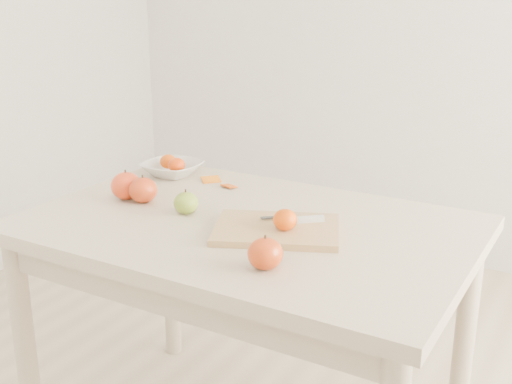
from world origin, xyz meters
The scene contains 13 objects.
table centered at (0.00, 0.00, 0.65)m, with size 1.20×0.80×0.75m.
cutting_board centered at (0.11, -0.04, 0.76)m, with size 0.32×0.23×0.02m, color tan.
board_tangerine centered at (0.14, -0.05, 0.80)m, with size 0.06×0.06×0.05m, color #E14307.
fruit_bowl centered at (-0.45, 0.26, 0.77)m, with size 0.19×0.19×0.05m, color silver.
bowl_tangerine_near centered at (-0.47, 0.27, 0.79)m, with size 0.06×0.06×0.05m, color orange.
bowl_tangerine_far centered at (-0.42, 0.24, 0.79)m, with size 0.06×0.06×0.05m, color red.
orange_peel_a centered at (-0.30, 0.26, 0.75)m, with size 0.06×0.04×0.00m, color orange.
orange_peel_b centered at (-0.21, 0.24, 0.75)m, with size 0.04×0.04×0.00m, color #CE4D0E.
paring_knife centered at (0.16, 0.04, 0.78)m, with size 0.16×0.10×0.01m.
apple_green centered at (-0.18, -0.03, 0.78)m, with size 0.07×0.07×0.06m, color #628E18.
apple_red_d centered at (-0.35, -0.01, 0.79)m, with size 0.08×0.08×0.08m, color maroon.
apple_red_b centered at (-0.41, -0.02, 0.79)m, with size 0.09×0.09×0.08m, color #A40B0C.
apple_red_e centered at (0.19, -0.24, 0.79)m, with size 0.08×0.08×0.07m, color #91030A.
Camera 1 is at (0.84, -1.40, 1.36)m, focal length 45.00 mm.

